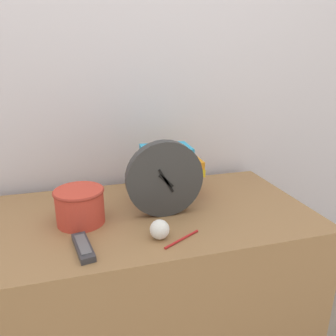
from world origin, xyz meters
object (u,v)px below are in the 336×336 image
(basket, at_px, (80,205))
(tv_remote, at_px, (83,247))
(crumpled_paper_ball, at_px, (160,229))
(pen, at_px, (182,239))
(book_stack, at_px, (169,172))
(desk_clock, at_px, (165,179))

(basket, distance_m, tv_remote, 0.20)
(crumpled_paper_ball, distance_m, pen, 0.08)
(basket, relative_size, crumpled_paper_ball, 2.73)
(book_stack, bearing_deg, crumpled_paper_ball, -111.37)
(basket, height_order, pen, basket)
(tv_remote, bearing_deg, basket, 90.07)
(tv_remote, bearing_deg, pen, -5.13)
(crumpled_paper_ball, bearing_deg, desk_clock, 69.12)
(pen, bearing_deg, tv_remote, 174.87)
(book_stack, xyz_separation_m, basket, (-0.37, -0.14, -0.04))
(basket, bearing_deg, tv_remote, -89.93)
(crumpled_paper_ball, bearing_deg, tv_remote, -179.09)
(desk_clock, bearing_deg, crumpled_paper_ball, -110.88)
(basket, relative_size, tv_remote, 1.08)
(basket, xyz_separation_m, pen, (0.31, -0.21, -0.07))
(basket, bearing_deg, pen, -34.69)
(book_stack, xyz_separation_m, crumpled_paper_ball, (-0.13, -0.32, -0.08))
(basket, relative_size, pen, 1.28)
(book_stack, relative_size, basket, 1.46)
(basket, height_order, crumpled_paper_ball, basket)
(basket, xyz_separation_m, crumpled_paper_ball, (0.24, -0.18, -0.04))
(tv_remote, bearing_deg, crumpled_paper_ball, 0.91)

